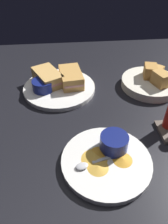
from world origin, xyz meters
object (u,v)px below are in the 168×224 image
object	(u,v)px
ramekin_light_gravy	(114,142)
plate_sandwich_main	(59,88)
ramekin_dark_sauce	(43,85)
spoon_by_gravy_ramekin	(87,165)
plate_chips_companion	(105,161)
bread_basket_rear	(151,81)
sandwich_half_far	(48,77)
spoon_by_dark_ramekin	(59,87)
sandwich_half_near	(71,77)

from	to	relation	value
ramekin_light_gravy	plate_sandwich_main	bearing A→B (deg)	-156.03
ramekin_dark_sauce	spoon_by_gravy_ramekin	distance (cm)	36.81
plate_chips_companion	bread_basket_rear	world-z (taller)	bread_basket_rear
ramekin_dark_sauce	plate_chips_companion	size ratio (longest dim) A/B	0.33
sandwich_half_far	spoon_by_gravy_ramekin	bearing A→B (deg)	15.03
sandwich_half_far	bread_basket_rear	world-z (taller)	bread_basket_rear
sandwich_half_far	spoon_by_dark_ramekin	bearing A→B (deg)	47.15
ramekin_light_gravy	bread_basket_rear	world-z (taller)	bread_basket_rear
spoon_by_dark_ramekin	ramekin_light_gravy	world-z (taller)	ramekin_light_gravy
spoon_by_dark_ramekin	bread_basket_rear	distance (cm)	34.63
ramekin_light_gravy	spoon_by_gravy_ramekin	size ratio (longest dim) A/B	0.75
plate_sandwich_main	spoon_by_dark_ramekin	size ratio (longest dim) A/B	2.67
bread_basket_rear	spoon_by_gravy_ramekin	bearing A→B (deg)	-38.80
plate_sandwich_main	sandwich_half_near	world-z (taller)	sandwich_half_near
sandwich_half_far	ramekin_dark_sauce	distance (cm)	4.83
spoon_by_dark_ramekin	bread_basket_rear	xyz separation A→B (cm)	(0.13, 34.63, 0.34)
plate_sandwich_main	plate_chips_companion	xyz separation A→B (cm)	(34.92, 11.10, 0.00)
plate_sandwich_main	bread_basket_rear	size ratio (longest dim) A/B	1.23
sandwich_half_near	sandwich_half_far	bearing A→B (deg)	-95.16
sandwich_half_far	spoon_by_gravy_ramekin	size ratio (longest dim) A/B	1.52
plate_sandwich_main	ramekin_dark_sauce	bearing A→B (deg)	-74.16
ramekin_light_gravy	sandwich_half_near	bearing A→B (deg)	-164.35
plate_sandwich_main	bread_basket_rear	bearing A→B (deg)	88.13
spoon_by_dark_ramekin	plate_chips_companion	bearing A→B (deg)	17.99
plate_sandwich_main	sandwich_half_near	bearing A→B (deg)	114.84
ramekin_dark_sauce	sandwich_half_far	bearing A→B (deg)	160.32
ramekin_dark_sauce	bread_basket_rear	world-z (taller)	bread_basket_rear
plate_sandwich_main	ramekin_dark_sauce	size ratio (longest dim) A/B	3.48
bread_basket_rear	ramekin_light_gravy	bearing A→B (deg)	-34.35
bread_basket_rear	ramekin_dark_sauce	bearing A→B (deg)	-89.29
sandwich_half_near	bread_basket_rear	bearing A→B (deg)	83.84
plate_sandwich_main	sandwich_half_near	xyz separation A→B (cm)	(-2.12, 4.58, 3.20)
ramekin_light_gravy	spoon_by_gravy_ramekin	distance (cm)	9.22
plate_chips_companion	sandwich_half_far	bearing A→B (deg)	-158.07
sandwich_half_far	plate_chips_companion	bearing A→B (deg)	21.93
sandwich_half_near	ramekin_light_gravy	distance (cm)	34.87
sandwich_half_near	plate_sandwich_main	bearing A→B (deg)	-65.16
sandwich_half_near	sandwich_half_far	distance (cm)	8.74
plate_sandwich_main	ramekin_dark_sauce	world-z (taller)	ramekin_dark_sauce
sandwich_half_near	ramekin_dark_sauce	bearing A→B (deg)	-70.04
sandwich_half_near	ramekin_light_gravy	xyz separation A→B (cm)	(33.58, 9.41, -0.09)
ramekin_dark_sauce	ramekin_light_gravy	size ratio (longest dim) A/B	1.03
sandwich_half_near	bread_basket_rear	size ratio (longest dim) A/B	0.65
plate_chips_companion	ramekin_light_gravy	bearing A→B (deg)	140.19
spoon_by_gravy_ramekin	bread_basket_rear	world-z (taller)	bread_basket_rear
sandwich_half_far	sandwich_half_near	bearing A→B (deg)	84.84
sandwich_half_far	plate_chips_companion	distance (cm)	40.90
sandwich_half_far	plate_chips_companion	xyz separation A→B (cm)	(37.83, 15.23, -3.20)
sandwich_half_near	plate_chips_companion	world-z (taller)	sandwich_half_near
plate_sandwich_main	bread_basket_rear	distance (cm)	34.76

